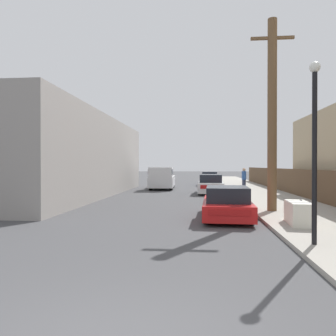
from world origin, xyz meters
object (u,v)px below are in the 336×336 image
discarded_fridge (298,213)px  pedestrian (244,179)px  street_lamp (315,138)px  car_parked_far (210,179)px  pickup_truck (162,178)px  parked_sports_car_red (227,204)px  utility_pole (272,113)px  car_parked_mid (211,185)px

discarded_fridge → pedestrian: 14.61m
discarded_fridge → street_lamp: 3.59m
car_parked_far → pickup_truck: pickup_truck is taller
parked_sports_car_red → pedestrian: pedestrian is taller
pickup_truck → discarded_fridge: bearing=108.7°
utility_pole → parked_sports_car_red: bearing=-143.6°
car_parked_far → pickup_truck: 7.76m
car_parked_far → street_lamp: 26.24m
parked_sports_car_red → utility_pole: utility_pole is taller
pickup_truck → car_parked_far: bearing=-125.7°
car_parked_mid → car_parked_far: bearing=90.5°
discarded_fridge → utility_pole: bearing=97.2°
pedestrian → car_parked_far: bearing=104.9°
car_parked_mid → street_lamp: (1.91, -15.63, 2.06)m
parked_sports_car_red → utility_pole: 4.46m
street_lamp → car_parked_mid: bearing=97.0°
discarded_fridge → car_parked_far: 23.41m
discarded_fridge → car_parked_mid: (-2.36, 12.84, 0.16)m
pickup_truck → utility_pole: (6.23, -13.66, 3.31)m
discarded_fridge → street_lamp: street_lamp is taller
discarded_fridge → utility_pole: size_ratio=0.20×
car_parked_mid → pickup_truck: size_ratio=0.81×
discarded_fridge → parked_sports_car_red: 2.77m
parked_sports_car_red → pedestrian: 13.11m
utility_pole → pedestrian: utility_pole is taller
car_parked_mid → car_parked_far: car_parked_mid is taller
pickup_truck → pedestrian: size_ratio=3.12×
pedestrian → parked_sports_car_red: bearing=-100.6°
utility_pole → street_lamp: bearing=-92.9°
street_lamp → pedestrian: street_lamp is taller
parked_sports_car_red → car_parked_mid: size_ratio=1.00×
utility_pole → street_lamp: size_ratio=1.83×
car_parked_mid → pedestrian: bearing=36.0°
discarded_fridge → parked_sports_car_red: (-2.17, 1.72, 0.08)m
car_parked_far → car_parked_mid: bearing=-89.0°
pedestrian → car_parked_mid: bearing=-146.1°
car_parked_mid → pickup_truck: 5.69m
parked_sports_car_red → pedestrian: (2.41, 12.88, 0.45)m
pickup_truck → utility_pole: utility_pole is taller
car_parked_far → pickup_truck: (-4.30, -6.45, 0.29)m
pickup_truck → street_lamp: bearing=104.8°
utility_pole → car_parked_far: bearing=95.5°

